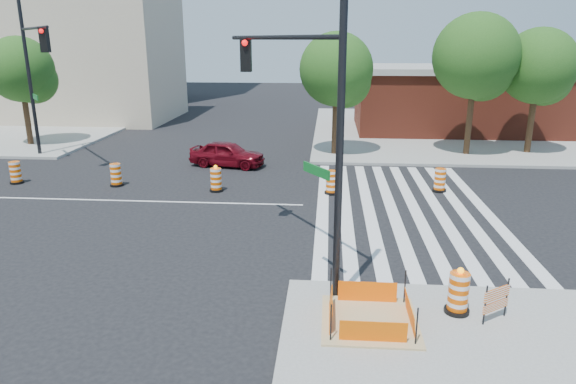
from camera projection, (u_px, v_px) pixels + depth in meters
name	position (u px, v px, depth m)	size (l,w,h in m)	color
ground	(134.00, 201.00, 21.16)	(120.00, 120.00, 0.00)	black
sidewalk_ne	(468.00, 131.00, 36.96)	(22.00, 22.00, 0.15)	gray
crosswalk_east	(402.00, 207.00, 20.32)	(6.75, 13.50, 0.01)	silver
lane_centerline	(134.00, 201.00, 21.16)	(14.00, 0.12, 0.01)	silver
excavation_pit	(370.00, 319.00, 11.81)	(2.20, 2.20, 0.90)	tan
brick_storefront	(471.00, 99.00, 36.32)	(16.50, 8.50, 4.60)	maroon
beige_midrise	(84.00, 57.00, 41.65)	(14.00, 10.00, 10.00)	#C0AC92
red_coupe	(227.00, 154.00, 26.77)	(1.57, 3.90, 1.33)	#600812
signal_pole_se	(303.00, 97.00, 13.09)	(3.50, 5.22, 8.13)	black
signal_pole_nw	(33.00, 61.00, 26.36)	(4.31, 5.20, 8.73)	black
pit_drum	(458.00, 294.00, 12.10)	(0.59, 0.59, 1.17)	black
barricade	(496.00, 299.00, 11.75)	(0.70, 0.50, 0.97)	#E35404
tree_north_b	(22.00, 73.00, 30.78)	(3.91, 3.90, 6.63)	#382314
tree_north_c	(337.00, 74.00, 28.07)	(4.03, 4.03, 6.85)	#382314
tree_north_d	(476.00, 61.00, 27.81)	(4.61, 4.61, 7.84)	#382314
tree_north_e	(539.00, 70.00, 28.38)	(4.16, 4.16, 7.07)	#382314
median_drum_1	(16.00, 173.00, 23.61)	(0.60, 0.60, 1.02)	black
median_drum_2	(116.00, 176.00, 23.21)	(0.60, 0.60, 1.02)	black
median_drum_3	(216.00, 180.00, 22.38)	(0.60, 0.60, 1.18)	black
median_drum_4	(332.00, 183.00, 22.00)	(0.60, 0.60, 1.02)	black
median_drum_5	(440.00, 181.00, 22.35)	(0.60, 0.60, 1.02)	black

